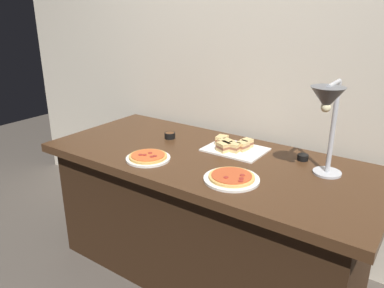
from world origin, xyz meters
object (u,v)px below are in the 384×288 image
sauce_cup_near (303,157)px  sauce_cup_far (170,135)px  pizza_plate_center (148,157)px  heat_lamp (328,108)px  pizza_plate_front (232,178)px  sandwich_platter (233,147)px

sauce_cup_near → sauce_cup_far: 0.83m
pizza_plate_center → sauce_cup_far: sauce_cup_far is taller
heat_lamp → sauce_cup_far: bearing=173.5°
pizza_plate_front → sauce_cup_far: bearing=153.3°
pizza_plate_front → sandwich_platter: 0.41m
heat_lamp → sandwich_platter: (-0.55, 0.16, -0.35)m
sandwich_platter → sauce_cup_near: size_ratio=5.66×
heat_lamp → sauce_cup_near: (-0.16, 0.24, -0.35)m
pizza_plate_front → pizza_plate_center: size_ratio=1.11×
heat_lamp → pizza_plate_front: size_ratio=1.76×
sauce_cup_far → sauce_cup_near: bearing=9.1°
heat_lamp → sauce_cup_far: 1.05m
pizza_plate_front → sauce_cup_far: (-0.63, 0.32, 0.01)m
heat_lamp → sauce_cup_near: bearing=123.8°
pizza_plate_center → sandwich_platter: 0.50m
pizza_plate_center → sauce_cup_near: sauce_cup_near is taller
heat_lamp → sandwich_platter: bearing=164.1°
pizza_plate_center → sandwich_platter: bearing=51.6°
sandwich_platter → sauce_cup_near: (0.39, 0.09, -0.01)m
sandwich_platter → sauce_cup_near: bearing=12.6°
pizza_plate_center → sauce_cup_near: 0.85m
heat_lamp → pizza_plate_center: size_ratio=1.95×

